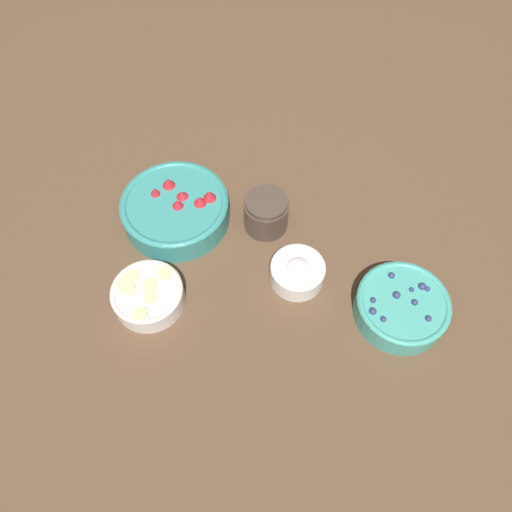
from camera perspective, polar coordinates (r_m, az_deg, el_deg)
The scene contains 6 objects.
ground_plane at distance 1.06m, azimuth -2.60°, elevation -2.32°, with size 4.00×4.00×0.00m, color brown.
bowl_strawberries at distance 1.12m, azimuth -9.17°, elevation 5.41°, with size 0.24×0.24×0.08m.
bowl_blueberries at distance 1.03m, azimuth 16.31°, elevation -5.53°, with size 0.18×0.18×0.06m.
bowl_bananas at distance 1.03m, azimuth -12.26°, elevation -4.35°, with size 0.14×0.14×0.05m.
bowl_cream at distance 1.03m, azimuth 4.76°, elevation -1.76°, with size 0.11×0.11×0.06m.
jar_chocolate at distance 1.10m, azimuth 1.15°, elevation 4.85°, with size 0.10×0.10×0.09m.
Camera 1 is at (-0.43, 0.28, 0.92)m, focal length 35.00 mm.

